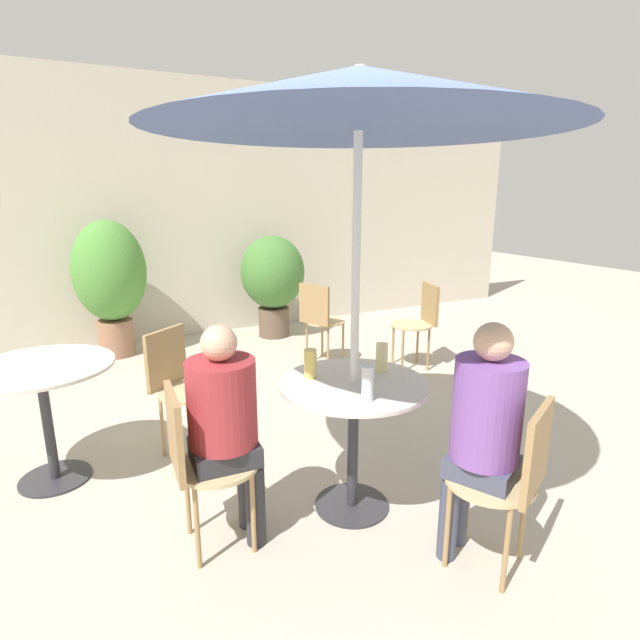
% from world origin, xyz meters
% --- Properties ---
extents(ground_plane, '(20.00, 20.00, 0.00)m').
position_xyz_m(ground_plane, '(0.00, 0.00, 0.00)').
color(ground_plane, '#B2A899').
extents(storefront_wall, '(10.00, 0.06, 3.00)m').
position_xyz_m(storefront_wall, '(0.00, 3.89, 1.50)').
color(storefront_wall, beige).
rests_on(storefront_wall, ground_plane).
extents(cafe_table_near, '(0.80, 0.80, 0.75)m').
position_xyz_m(cafe_table_near, '(0.03, -0.08, 0.58)').
color(cafe_table_near, '#2D2D33').
rests_on(cafe_table_near, ground_plane).
extents(cafe_table_far, '(0.83, 0.83, 0.75)m').
position_xyz_m(cafe_table_far, '(-1.47, 0.98, 0.59)').
color(cafe_table_far, '#2D2D33').
rests_on(cafe_table_far, ground_plane).
extents(bistro_chair_0, '(0.42, 0.41, 0.85)m').
position_xyz_m(bistro_chair_0, '(-0.80, -0.04, 0.52)').
color(bistro_chair_0, tan).
rests_on(bistro_chair_0, ground_plane).
extents(bistro_chair_1, '(0.46, 0.47, 0.85)m').
position_xyz_m(bistro_chair_1, '(0.42, -0.83, 0.52)').
color(bistro_chair_1, tan).
rests_on(bistro_chair_1, ground_plane).
extents(bistro_chair_2, '(0.45, 0.43, 0.85)m').
position_xyz_m(bistro_chair_2, '(1.82, 1.63, 0.52)').
color(bistro_chair_2, tan).
rests_on(bistro_chair_2, ground_plane).
extents(bistro_chair_3, '(0.47, 0.47, 0.85)m').
position_xyz_m(bistro_chair_3, '(-0.68, 1.01, 0.52)').
color(bistro_chair_3, tan).
rests_on(bistro_chair_3, ground_plane).
extents(bistro_chair_4, '(0.47, 0.45, 0.85)m').
position_xyz_m(bistro_chair_4, '(0.95, 2.14, 0.52)').
color(bistro_chair_4, tan).
rests_on(bistro_chair_4, ground_plane).
extents(seated_person_0, '(0.34, 0.33, 1.14)m').
position_xyz_m(seated_person_0, '(-0.66, -0.05, 0.68)').
color(seated_person_0, '#2D2D33').
rests_on(seated_person_0, ground_plane).
extents(seated_person_1, '(0.37, 0.38, 1.19)m').
position_xyz_m(seated_person_1, '(0.35, -0.70, 0.71)').
color(seated_person_1, '#42475B').
rests_on(seated_person_1, ground_plane).
extents(beer_glass_0, '(0.07, 0.07, 0.16)m').
position_xyz_m(beer_glass_0, '(-0.14, 0.09, 0.83)').
color(beer_glass_0, '#DBC65B').
rests_on(beer_glass_0, cafe_table_near).
extents(beer_glass_1, '(0.06, 0.06, 0.18)m').
position_xyz_m(beer_glass_1, '(-0.03, -0.32, 0.84)').
color(beer_glass_1, silver).
rests_on(beer_glass_1, cafe_table_near).
extents(beer_glass_2, '(0.07, 0.07, 0.16)m').
position_xyz_m(beer_glass_2, '(0.26, 0.00, 0.83)').
color(beer_glass_2, beige).
rests_on(beer_glass_2, cafe_table_near).
extents(potted_plant_0, '(0.74, 0.74, 1.45)m').
position_xyz_m(potted_plant_0, '(-0.88, 3.41, 0.86)').
color(potted_plant_0, '#93664C').
rests_on(potted_plant_0, ground_plane).
extents(potted_plant_1, '(0.76, 0.76, 1.23)m').
position_xyz_m(potted_plant_1, '(0.92, 3.34, 0.74)').
color(potted_plant_1, brown).
rests_on(potted_plant_1, ground_plane).
extents(umbrella, '(2.03, 2.03, 2.29)m').
position_xyz_m(umbrella, '(0.03, -0.08, 2.15)').
color(umbrella, silver).
rests_on(umbrella, ground_plane).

